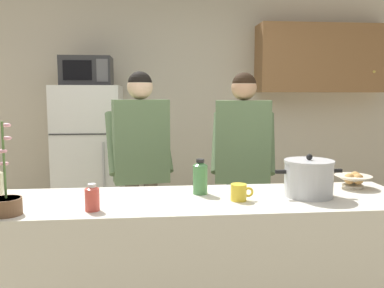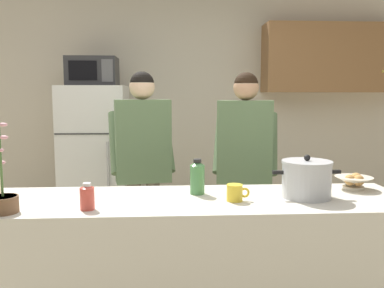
% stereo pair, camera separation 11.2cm
% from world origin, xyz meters
% --- Properties ---
extents(back_wall_unit, '(6.00, 0.48, 2.60)m').
position_xyz_m(back_wall_unit, '(0.26, 2.26, 1.40)').
color(back_wall_unit, beige).
rests_on(back_wall_unit, ground).
extents(kitchen_island, '(2.45, 0.68, 0.92)m').
position_xyz_m(kitchen_island, '(0.00, 0.00, 0.46)').
color(kitchen_island, silver).
rests_on(kitchen_island, ground).
extents(refrigerator, '(0.64, 0.68, 1.60)m').
position_xyz_m(refrigerator, '(-0.90, 1.85, 0.80)').
color(refrigerator, white).
rests_on(refrigerator, ground).
extents(microwave, '(0.48, 0.37, 0.28)m').
position_xyz_m(microwave, '(-0.90, 1.83, 1.74)').
color(microwave, '#2D2D30').
rests_on(microwave, refrigerator).
extents(person_near_pot, '(0.57, 0.49, 1.70)m').
position_xyz_m(person_near_pot, '(-0.37, 0.95, 1.06)').
color(person_near_pot, '#726656').
rests_on(person_near_pot, ground).
extents(person_by_sink, '(0.58, 0.51, 1.69)m').
position_xyz_m(person_by_sink, '(0.44, 0.87, 1.06)').
color(person_by_sink, '#33384C').
rests_on(person_by_sink, ground).
extents(cooking_pot, '(0.40, 0.29, 0.25)m').
position_xyz_m(cooking_pot, '(0.63, -0.01, 1.03)').
color(cooking_pot, silver).
rests_on(cooking_pot, kitchen_island).
extents(coffee_mug, '(0.13, 0.09, 0.10)m').
position_xyz_m(coffee_mug, '(0.21, -0.07, 0.97)').
color(coffee_mug, yellow).
rests_on(coffee_mug, kitchen_island).
extents(bread_bowl, '(0.23, 0.23, 0.10)m').
position_xyz_m(bread_bowl, '(1.00, 0.17, 0.97)').
color(bread_bowl, beige).
rests_on(bread_bowl, kitchen_island).
extents(bottle_mid_counter, '(0.09, 0.09, 0.21)m').
position_xyz_m(bottle_mid_counter, '(0.01, 0.11, 1.02)').
color(bottle_mid_counter, '#4C8C4C').
rests_on(bottle_mid_counter, kitchen_island).
extents(bottle_far_corner, '(0.08, 0.08, 0.14)m').
position_xyz_m(bottle_far_corner, '(-0.59, -0.20, 0.99)').
color(bottle_far_corner, '#D84C3F').
rests_on(bottle_far_corner, kitchen_island).
extents(potted_orchid, '(0.15, 0.15, 0.47)m').
position_xyz_m(potted_orchid, '(-1.00, -0.23, 0.99)').
color(potted_orchid, brown).
rests_on(potted_orchid, kitchen_island).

